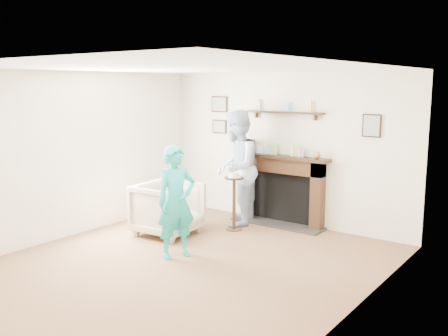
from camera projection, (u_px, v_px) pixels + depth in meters
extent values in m
plane|color=brown|center=(188.00, 264.00, 6.47)|extent=(5.00, 5.00, 0.00)
cube|color=beige|center=(285.00, 149.00, 8.25)|extent=(4.50, 0.04, 2.50)
cube|color=beige|center=(74.00, 154.00, 7.58)|extent=(0.04, 5.00, 2.50)
cube|color=beige|center=(359.00, 191.00, 4.95)|extent=(0.04, 5.00, 2.50)
cube|color=white|center=(185.00, 68.00, 6.06)|extent=(4.50, 5.00, 0.04)
cube|color=black|center=(248.00, 186.00, 8.67)|extent=(0.18, 0.20, 1.10)
cube|color=black|center=(318.00, 196.00, 7.90)|extent=(0.18, 0.20, 1.10)
cube|color=black|center=(282.00, 165.00, 8.21)|extent=(1.50, 0.20, 0.24)
cube|color=black|center=(283.00, 197.00, 8.36)|extent=(1.14, 0.06, 0.86)
cube|color=#2A2825|center=(277.00, 224.00, 8.28)|extent=(1.60, 0.44, 0.03)
cube|color=black|center=(281.00, 157.00, 8.17)|extent=(1.68, 0.26, 0.05)
cube|color=black|center=(284.00, 112.00, 8.09)|extent=(1.40, 0.15, 0.03)
cube|color=black|center=(219.00, 104.00, 8.91)|extent=(0.34, 0.03, 0.28)
cube|color=black|center=(219.00, 127.00, 8.98)|extent=(0.30, 0.03, 0.24)
cube|color=black|center=(372.00, 126.00, 7.31)|extent=(0.28, 0.03, 0.34)
cube|color=black|center=(250.00, 146.00, 8.51)|extent=(0.16, 0.09, 0.22)
cylinder|color=beige|center=(248.00, 146.00, 8.47)|extent=(0.11, 0.01, 0.11)
sphere|color=green|center=(317.00, 155.00, 7.78)|extent=(0.12, 0.12, 0.12)
imported|color=gray|center=(168.00, 234.00, 7.75)|extent=(0.96, 0.94, 0.81)
imported|color=#AAB8D5|center=(236.00, 224.00, 8.31)|extent=(1.01, 1.12, 1.89)
imported|color=#1EABAC|center=(177.00, 256.00, 6.75)|extent=(0.55, 0.65, 1.51)
cylinder|color=black|center=(234.00, 229.00, 7.99)|extent=(0.25, 0.25, 0.02)
cylinder|color=black|center=(234.00, 204.00, 7.92)|extent=(0.05, 0.05, 0.81)
cylinder|color=black|center=(234.00, 178.00, 7.85)|extent=(0.31, 0.31, 0.03)
cylinder|color=silver|center=(234.00, 177.00, 7.85)|extent=(0.21, 0.21, 0.01)
cylinder|color=silver|center=(234.00, 175.00, 7.84)|extent=(0.16, 0.16, 0.06)
cylinder|color=#FEDEA0|center=(234.00, 172.00, 7.83)|extent=(0.01, 0.01, 0.05)
sphere|color=orange|center=(234.00, 170.00, 7.83)|extent=(0.02, 0.02, 0.02)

